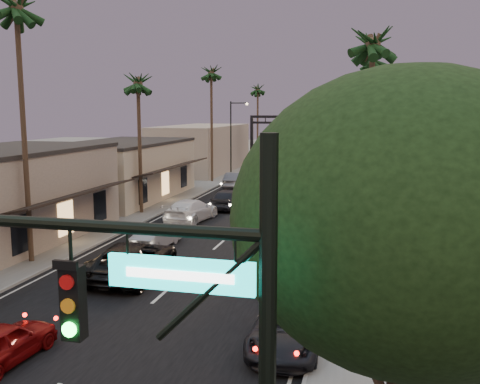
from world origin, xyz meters
The scene contains 30 objects.
ground centered at (0.00, 40.00, 0.00)m, with size 200.00×200.00×0.00m, color slate.
road centered at (0.00, 45.00, 0.00)m, with size 14.00×120.00×0.02m, color black.
sidewalk_left centered at (-9.50, 52.00, 0.06)m, with size 5.00×92.00×0.12m, color slate.
sidewalk_right centered at (9.50, 52.00, 0.06)m, with size 5.00×92.00×0.12m, color slate.
storefront_mid centered at (-13.00, 26.00, 2.75)m, with size 8.00×14.00×5.50m, color gray.
storefront_far centered at (-13.00, 42.00, 2.50)m, with size 8.00×16.00×5.00m, color #B8A88D.
storefront_dist centered at (-13.00, 65.00, 3.00)m, with size 8.00×20.00×6.00m, color gray.
building_right centered at (14.00, 40.00, 2.50)m, with size 8.00×18.00×5.00m, color gray.
traffic_signal centered at (5.69, 4.00, 5.08)m, with size 8.51×0.22×7.80m.
corner_tree centered at (9.48, 7.45, 5.98)m, with size 6.20×6.20×8.80m.
arch centered at (0.00, 70.00, 5.53)m, with size 15.20×0.40×7.27m.
streetlight_right centered at (6.92, 45.00, 5.33)m, with size 2.13×0.30×9.00m.
streetlight_left centered at (-6.92, 58.00, 5.33)m, with size 2.13×0.30×9.00m.
palm_lb centered at (-8.60, 22.00, 13.39)m, with size 3.20×3.20×15.20m.
palm_lc centered at (-8.60, 36.00, 10.47)m, with size 3.20×3.20×12.20m.
palm_ld centered at (-8.60, 55.00, 12.42)m, with size 3.20×3.20×14.20m.
palm_ra centered at (8.60, 24.00, 11.44)m, with size 3.20×3.20×13.20m.
palm_rb centered at (8.60, 44.00, 12.42)m, with size 3.20×3.20×14.20m.
palm_rc centered at (8.60, 64.00, 10.47)m, with size 3.20×3.20×12.20m.
palm_far centered at (-8.30, 78.00, 11.44)m, with size 3.20×3.20×13.20m.
oncoming_red centered at (-2.51, 11.80, 0.69)m, with size 1.62×4.03×1.37m, color maroon.
oncoming_pickup centered at (-2.34, 21.09, 0.87)m, with size 2.88×6.26×1.74m, color black.
oncoming_silver centered at (-3.39, 26.59, 0.67)m, with size 1.41×4.05×1.33m, color gray.
oncoming_white centered at (-3.88, 34.19, 0.81)m, with size 2.28×5.60×1.62m, color white.
oncoming_dgrey centered at (-2.55, 39.69, 0.85)m, with size 2.01×4.98×1.70m, color black.
oncoming_grey_far centered at (-4.88, 50.98, 0.83)m, with size 1.76×5.04×1.66m, color #515157.
curbside_near centered at (6.12, 15.22, 0.70)m, with size 2.31×5.01×1.39m, color black.
curbside_black centered at (5.88, 20.72, 0.73)m, with size 2.04×5.02×1.46m, color black.
curbside_grey centered at (4.53, 32.25, 0.82)m, with size 1.94×4.82×1.64m, color #535359.
curbside_far centered at (6.20, 46.26, 0.68)m, with size 1.43×4.10×1.35m, color black.
Camera 1 is at (8.74, -1.99, 8.06)m, focal length 40.00 mm.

